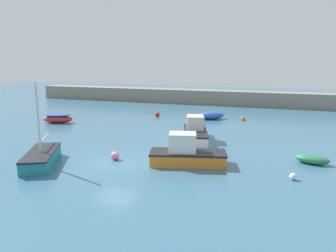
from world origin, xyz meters
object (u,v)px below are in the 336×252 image
cabin_cruiser_white (186,154)px  mooring_buoy_red (157,114)px  mooring_buoy_orange (243,119)px  fishing_dinghy_green (312,159)px  rowboat_with_red_cover (58,118)px  open_tender_yellow (211,115)px  mooring_buoy_white (293,177)px  sailboat_twin_hulled (41,157)px  motorboat_with_cabin (195,132)px  mooring_buoy_pink (115,156)px

cabin_cruiser_white → mooring_buoy_red: cabin_cruiser_white is taller
cabin_cruiser_white → mooring_buoy_orange: 16.42m
fishing_dinghy_green → mooring_buoy_red: fishing_dinghy_green is taller
rowboat_with_red_cover → open_tender_yellow: bearing=10.3°
open_tender_yellow → mooring_buoy_white: 18.51m
sailboat_twin_hulled → rowboat_with_red_cover: 14.13m
motorboat_with_cabin → cabin_cruiser_white: bearing=-7.4°
mooring_buoy_pink → mooring_buoy_white: bearing=-0.8°
fishing_dinghy_green → mooring_buoy_pink: (-12.21, -3.30, -0.01)m
cabin_cruiser_white → fishing_dinghy_green: 8.00m
mooring_buoy_pink → mooring_buoy_red: (-3.08, 16.14, -0.01)m
cabin_cruiser_white → mooring_buoy_pink: cabin_cruiser_white is taller
motorboat_with_cabin → mooring_buoy_white: size_ratio=14.26×
cabin_cruiser_white → mooring_buoy_white: bearing=-21.6°
mooring_buoy_orange → open_tender_yellow: bearing=-174.4°
open_tender_yellow → mooring_buoy_pink: 16.88m
fishing_dinghy_green → mooring_buoy_orange: fishing_dinghy_green is taller
mooring_buoy_orange → motorboat_with_cabin: bearing=-105.2°
sailboat_twin_hulled → motorboat_with_cabin: (7.64, 9.05, 0.22)m
open_tender_yellow → fishing_dinghy_green: bearing=-85.9°
fishing_dinghy_green → mooring_buoy_orange: bearing=126.5°
mooring_buoy_pink → mooring_buoy_red: mooring_buoy_pink is taller
fishing_dinghy_green → sailboat_twin_hulled: sailboat_twin_hulled is taller
rowboat_with_red_cover → mooring_buoy_pink: size_ratio=6.00×
fishing_dinghy_green → mooring_buoy_white: bearing=-96.0°
rowboat_with_red_cover → open_tender_yellow: rowboat_with_red_cover is taller
open_tender_yellow → mooring_buoy_orange: bearing=-24.9°
fishing_dinghy_green → open_tender_yellow: (-9.15, 13.29, 0.13)m
mooring_buoy_pink → sailboat_twin_hulled: bearing=-148.9°
cabin_cruiser_white → mooring_buoy_pink: (-4.68, -0.62, -0.41)m
motorboat_with_cabin → mooring_buoy_red: motorboat_with_cabin is taller
mooring_buoy_orange → mooring_buoy_red: bearing=-175.3°
cabin_cruiser_white → fishing_dinghy_green: size_ratio=2.27×
sailboat_twin_hulled → mooring_buoy_pink: size_ratio=9.37×
fishing_dinghy_green → rowboat_with_red_cover: rowboat_with_red_cover is taller
mooring_buoy_orange → mooring_buoy_white: size_ratio=1.09×
motorboat_with_cabin → mooring_buoy_pink: 7.67m
rowboat_with_red_cover → motorboat_with_cabin: motorboat_with_cabin is taller
cabin_cruiser_white → motorboat_with_cabin: cabin_cruiser_white is taller
cabin_cruiser_white → mooring_buoy_white: (6.28, -0.77, -0.49)m
cabin_cruiser_white → motorboat_with_cabin: bearing=84.2°
cabin_cruiser_white → motorboat_with_cabin: (-0.95, 6.07, -0.00)m
cabin_cruiser_white → fishing_dinghy_green: cabin_cruiser_white is taller
fishing_dinghy_green → rowboat_with_red_cover: 24.59m
cabin_cruiser_white → mooring_buoy_orange: size_ratio=12.04×
mooring_buoy_pink → mooring_buoy_white: 10.96m
motorboat_with_cabin → open_tender_yellow: bearing=167.6°
fishing_dinghy_green → open_tender_yellow: size_ratio=0.69×
fishing_dinghy_green → sailboat_twin_hulled: bearing=-146.8°
rowboat_with_red_cover → fishing_dinghy_green: bearing=-30.1°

